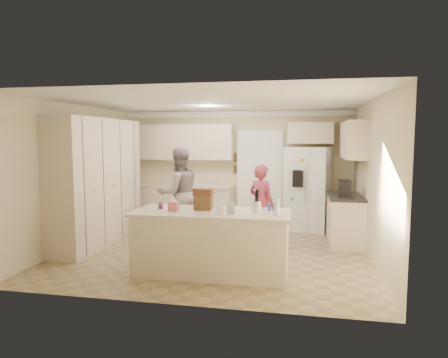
% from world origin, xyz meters
% --- Properties ---
extents(floor, '(5.20, 4.60, 0.02)m').
position_xyz_m(floor, '(0.00, 0.00, -0.01)').
color(floor, '#948055').
rests_on(floor, ground).
extents(ceiling, '(5.20, 4.60, 0.02)m').
position_xyz_m(ceiling, '(0.00, 0.00, 2.61)').
color(ceiling, white).
rests_on(ceiling, wall_back).
extents(wall_back, '(5.20, 0.02, 2.60)m').
position_xyz_m(wall_back, '(0.00, 2.31, 1.30)').
color(wall_back, beige).
rests_on(wall_back, ground).
extents(wall_front, '(5.20, 0.02, 2.60)m').
position_xyz_m(wall_front, '(0.00, -2.31, 1.30)').
color(wall_front, beige).
rests_on(wall_front, ground).
extents(wall_left, '(0.02, 4.60, 2.60)m').
position_xyz_m(wall_left, '(-2.61, 0.00, 1.30)').
color(wall_left, beige).
rests_on(wall_left, ground).
extents(wall_right, '(0.02, 4.60, 2.60)m').
position_xyz_m(wall_right, '(2.61, 0.00, 1.30)').
color(wall_right, beige).
rests_on(wall_right, ground).
extents(crown_back, '(5.20, 0.08, 0.12)m').
position_xyz_m(crown_back, '(0.00, 2.26, 2.53)').
color(crown_back, white).
rests_on(crown_back, wall_back).
extents(pantry_bank, '(0.60, 2.60, 2.35)m').
position_xyz_m(pantry_bank, '(-2.30, 0.20, 1.18)').
color(pantry_bank, beige).
rests_on(pantry_bank, floor).
extents(back_base_cab, '(2.20, 0.60, 0.88)m').
position_xyz_m(back_base_cab, '(-1.15, 2.00, 0.44)').
color(back_base_cab, beige).
rests_on(back_base_cab, floor).
extents(back_countertop, '(2.24, 0.63, 0.04)m').
position_xyz_m(back_countertop, '(-1.15, 1.99, 0.90)').
color(back_countertop, beige).
rests_on(back_countertop, back_base_cab).
extents(back_upper_cab, '(2.20, 0.35, 0.80)m').
position_xyz_m(back_upper_cab, '(-1.15, 2.12, 1.90)').
color(back_upper_cab, beige).
rests_on(back_upper_cab, wall_back).
extents(doorway_opening, '(0.90, 0.06, 2.10)m').
position_xyz_m(doorway_opening, '(0.55, 2.28, 1.05)').
color(doorway_opening, black).
rests_on(doorway_opening, floor).
extents(doorway_casing, '(1.02, 0.03, 2.22)m').
position_xyz_m(doorway_casing, '(0.55, 2.24, 1.05)').
color(doorway_casing, white).
rests_on(doorway_casing, floor).
extents(wall_frame_upper, '(0.15, 0.02, 0.20)m').
position_xyz_m(wall_frame_upper, '(0.02, 2.27, 1.55)').
color(wall_frame_upper, brown).
rests_on(wall_frame_upper, wall_back).
extents(wall_frame_lower, '(0.15, 0.02, 0.20)m').
position_xyz_m(wall_frame_lower, '(0.02, 2.27, 1.28)').
color(wall_frame_lower, brown).
rests_on(wall_frame_lower, wall_back).
extents(refrigerator, '(1.06, 0.93, 1.80)m').
position_xyz_m(refrigerator, '(1.62, 2.04, 0.90)').
color(refrigerator, white).
rests_on(refrigerator, floor).
extents(fridge_seam, '(0.02, 0.02, 1.78)m').
position_xyz_m(fridge_seam, '(1.62, 1.69, 0.90)').
color(fridge_seam, gray).
rests_on(fridge_seam, refrigerator).
extents(fridge_dispenser, '(0.22, 0.03, 0.35)m').
position_xyz_m(fridge_dispenser, '(1.40, 1.68, 1.15)').
color(fridge_dispenser, black).
rests_on(fridge_dispenser, refrigerator).
extents(fridge_handle_l, '(0.02, 0.02, 0.85)m').
position_xyz_m(fridge_handle_l, '(1.57, 1.67, 1.05)').
color(fridge_handle_l, silver).
rests_on(fridge_handle_l, refrigerator).
extents(fridge_handle_r, '(0.02, 0.02, 0.85)m').
position_xyz_m(fridge_handle_r, '(1.67, 1.67, 1.05)').
color(fridge_handle_r, silver).
rests_on(fridge_handle_r, refrigerator).
extents(over_fridge_cab, '(0.95, 0.35, 0.45)m').
position_xyz_m(over_fridge_cab, '(1.65, 2.12, 2.10)').
color(over_fridge_cab, beige).
rests_on(over_fridge_cab, wall_back).
extents(right_base_cab, '(0.60, 1.20, 0.88)m').
position_xyz_m(right_base_cab, '(2.30, 1.00, 0.44)').
color(right_base_cab, beige).
rests_on(right_base_cab, floor).
extents(right_countertop, '(0.63, 1.24, 0.04)m').
position_xyz_m(right_countertop, '(2.29, 1.00, 0.90)').
color(right_countertop, '#2D2B28').
rests_on(right_countertop, right_base_cab).
extents(right_upper_cab, '(0.35, 1.50, 0.70)m').
position_xyz_m(right_upper_cab, '(2.43, 1.20, 1.95)').
color(right_upper_cab, beige).
rests_on(right_upper_cab, wall_right).
extents(coffee_maker, '(0.22, 0.28, 0.30)m').
position_xyz_m(coffee_maker, '(2.25, 0.80, 1.07)').
color(coffee_maker, black).
rests_on(coffee_maker, right_countertop).
extents(island_base, '(2.20, 0.90, 0.88)m').
position_xyz_m(island_base, '(0.20, -1.10, 0.44)').
color(island_base, beige).
rests_on(island_base, floor).
extents(island_top, '(2.28, 0.96, 0.05)m').
position_xyz_m(island_top, '(0.20, -1.10, 0.90)').
color(island_top, beige).
rests_on(island_top, island_base).
extents(utensil_crock, '(0.13, 0.13, 0.15)m').
position_xyz_m(utensil_crock, '(0.85, -1.05, 1.00)').
color(utensil_crock, white).
rests_on(utensil_crock, island_top).
extents(tissue_box, '(0.13, 0.13, 0.14)m').
position_xyz_m(tissue_box, '(-0.35, -1.20, 1.00)').
color(tissue_box, '#CE6462').
rests_on(tissue_box, island_top).
extents(tissue_plume, '(0.08, 0.08, 0.08)m').
position_xyz_m(tissue_plume, '(-0.35, -1.20, 1.10)').
color(tissue_plume, white).
rests_on(tissue_plume, tissue_box).
extents(dollhouse_body, '(0.26, 0.18, 0.22)m').
position_xyz_m(dollhouse_body, '(0.05, -1.00, 1.04)').
color(dollhouse_body, brown).
rests_on(dollhouse_body, island_top).
extents(dollhouse_roof, '(0.28, 0.20, 0.10)m').
position_xyz_m(dollhouse_roof, '(0.05, -1.00, 1.20)').
color(dollhouse_roof, '#592D1E').
rests_on(dollhouse_roof, dollhouse_body).
extents(jam_jar, '(0.07, 0.07, 0.09)m').
position_xyz_m(jam_jar, '(-0.60, -1.05, 0.97)').
color(jam_jar, '#59263F').
rests_on(jam_jar, island_top).
extents(greeting_card_a, '(0.12, 0.06, 0.16)m').
position_xyz_m(greeting_card_a, '(0.35, -1.30, 1.01)').
color(greeting_card_a, white).
rests_on(greeting_card_a, island_top).
extents(greeting_card_b, '(0.12, 0.05, 0.16)m').
position_xyz_m(greeting_card_b, '(0.50, -1.25, 1.01)').
color(greeting_card_b, silver).
rests_on(greeting_card_b, island_top).
extents(water_bottle, '(0.07, 0.07, 0.24)m').
position_xyz_m(water_bottle, '(1.15, -1.25, 1.04)').
color(water_bottle, silver).
rests_on(water_bottle, island_top).
extents(shaker_salt, '(0.05, 0.05, 0.09)m').
position_xyz_m(shaker_salt, '(1.02, -0.88, 0.97)').
color(shaker_salt, '#3A38A9').
rests_on(shaker_salt, island_top).
extents(shaker_pepper, '(0.05, 0.05, 0.09)m').
position_xyz_m(shaker_pepper, '(1.09, -0.88, 0.97)').
color(shaker_pepper, '#3A38A9').
rests_on(shaker_pepper, island_top).
extents(teen_boy, '(1.12, 1.08, 1.81)m').
position_xyz_m(teen_boy, '(-0.89, 0.78, 0.91)').
color(teen_boy, gray).
rests_on(teen_boy, floor).
extents(teen_girl, '(0.66, 0.60, 1.51)m').
position_xyz_m(teen_girl, '(0.75, 0.66, 0.76)').
color(teen_girl, '#B5404F').
rests_on(teen_girl, floor).
extents(fridge_magnets, '(0.76, 0.02, 1.44)m').
position_xyz_m(fridge_magnets, '(1.62, 1.68, 0.90)').
color(fridge_magnets, tan).
rests_on(fridge_magnets, refrigerator).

